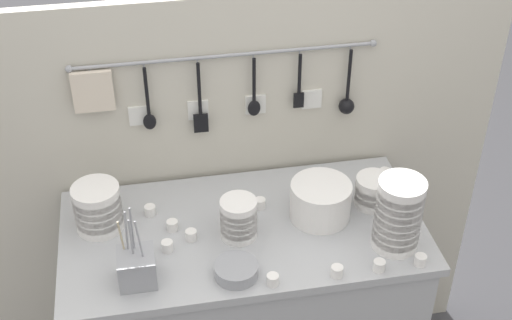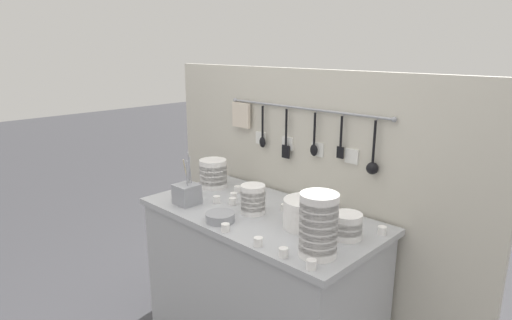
% 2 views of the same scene
% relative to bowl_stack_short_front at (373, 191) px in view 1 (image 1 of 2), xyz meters
% --- Properties ---
extents(back_wall, '(1.99, 0.09, 1.62)m').
position_rel_bowl_stack_short_front_xyz_m(back_wall, '(-0.46, 0.29, -0.18)').
color(back_wall, beige).
rests_on(back_wall, ground).
extents(bowl_stack_short_front, '(0.13, 0.13, 0.11)m').
position_rel_bowl_stack_short_front_xyz_m(bowl_stack_short_front, '(0.00, 0.00, 0.00)').
color(bowl_stack_short_front, white).
rests_on(bowl_stack_short_front, counter).
extents(bowl_stack_wide_centre, '(0.12, 0.12, 0.14)m').
position_rel_bowl_stack_short_front_xyz_m(bowl_stack_wide_centre, '(-0.48, -0.08, 0.02)').
color(bowl_stack_wide_centre, white).
rests_on(bowl_stack_wide_centre, counter).
extents(bowl_stack_nested_right, '(0.15, 0.15, 0.25)m').
position_rel_bowl_stack_short_front_xyz_m(bowl_stack_nested_right, '(0.00, -0.21, 0.07)').
color(bowl_stack_nested_right, white).
rests_on(bowl_stack_nested_right, counter).
extents(bowl_stack_tall_left, '(0.15, 0.15, 0.16)m').
position_rel_bowl_stack_short_front_xyz_m(bowl_stack_tall_left, '(-0.92, 0.05, 0.03)').
color(bowl_stack_tall_left, white).
rests_on(bowl_stack_tall_left, counter).
extents(plate_stack, '(0.20, 0.20, 0.13)m').
position_rel_bowl_stack_short_front_xyz_m(plate_stack, '(-0.19, -0.03, 0.01)').
color(plate_stack, white).
rests_on(plate_stack, counter).
extents(steel_mixing_bowl, '(0.14, 0.14, 0.04)m').
position_rel_bowl_stack_short_front_xyz_m(steel_mixing_bowl, '(-0.51, -0.26, -0.03)').
color(steel_mixing_bowl, '#93969E').
rests_on(steel_mixing_bowl, counter).
extents(cutlery_caddy, '(0.11, 0.11, 0.27)m').
position_rel_bowl_stack_short_front_xyz_m(cutlery_caddy, '(-0.81, -0.22, 0.00)').
color(cutlery_caddy, '#93969E').
rests_on(cutlery_caddy, counter).
extents(cup_centre, '(0.04, 0.04, 0.04)m').
position_rel_bowl_stack_short_front_xyz_m(cup_centre, '(-0.69, -0.01, -0.04)').
color(cup_centre, white).
rests_on(cup_centre, counter).
extents(cup_beside_plates, '(0.04, 0.04, 0.04)m').
position_rel_bowl_stack_short_front_xyz_m(cup_beside_plates, '(-0.75, 0.08, -0.04)').
color(cup_beside_plates, white).
rests_on(cup_beside_plates, counter).
extents(cup_back_right, '(0.04, 0.04, 0.04)m').
position_rel_bowl_stack_short_front_xyz_m(cup_back_right, '(-0.63, -0.07, -0.04)').
color(cup_back_right, white).
rests_on(cup_back_right, counter).
extents(cup_front_left, '(0.04, 0.04, 0.04)m').
position_rel_bowl_stack_short_front_xyz_m(cup_front_left, '(-0.71, -0.11, -0.04)').
color(cup_front_left, white).
rests_on(cup_front_left, counter).
extents(cup_back_left, '(0.04, 0.04, 0.04)m').
position_rel_bowl_stack_short_front_xyz_m(cup_back_left, '(0.09, 0.14, -0.04)').
color(cup_back_left, white).
rests_on(cup_back_left, counter).
extents(cup_front_right, '(0.04, 0.04, 0.04)m').
position_rel_bowl_stack_short_front_xyz_m(cup_front_right, '(-0.38, 0.05, -0.04)').
color(cup_front_right, white).
rests_on(cup_front_right, counter).
extents(cup_edge_near, '(0.04, 0.04, 0.04)m').
position_rel_bowl_stack_short_front_xyz_m(cup_edge_near, '(-0.21, -0.31, -0.04)').
color(cup_edge_near, white).
rests_on(cup_edge_near, counter).
extents(cup_by_caddy, '(0.04, 0.04, 0.04)m').
position_rel_bowl_stack_short_front_xyz_m(cup_by_caddy, '(0.05, -0.31, -0.04)').
color(cup_by_caddy, white).
rests_on(cup_by_caddy, counter).
extents(cup_mid_row, '(0.04, 0.04, 0.04)m').
position_rel_bowl_stack_short_front_xyz_m(cup_mid_row, '(-0.41, -0.31, -0.04)').
color(cup_mid_row, white).
rests_on(cup_mid_row, counter).
extents(cup_edge_far, '(0.04, 0.04, 0.04)m').
position_rel_bowl_stack_short_front_xyz_m(cup_edge_far, '(-0.08, -0.31, -0.04)').
color(cup_edge_far, white).
rests_on(cup_edge_far, counter).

